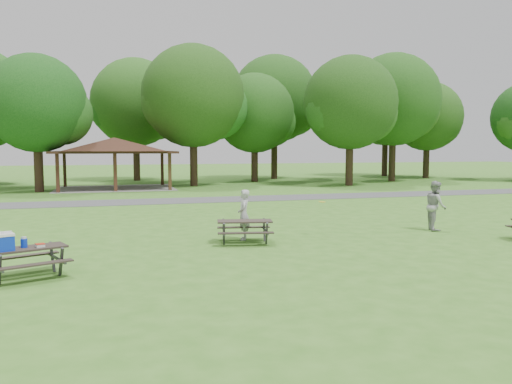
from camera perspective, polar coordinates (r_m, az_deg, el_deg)
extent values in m
plane|color=#3B7421|center=(15.06, 0.60, -6.31)|extent=(160.00, 160.00, 0.00)
cube|color=#49494B|center=(28.61, -7.54, -0.95)|extent=(120.00, 3.20, 0.02)
cube|color=#381D14|center=(35.63, -21.74, 1.99)|extent=(0.22, 0.22, 2.60)
cube|color=#352213|center=(41.01, -21.02, 2.36)|extent=(0.22, 0.22, 2.60)
cube|color=#3D2116|center=(35.47, -15.78, 2.14)|extent=(0.22, 0.22, 2.60)
cube|color=black|center=(40.86, -15.84, 2.49)|extent=(0.22, 0.22, 2.60)
cube|color=#3D2816|center=(35.69, -9.82, 2.27)|extent=(0.22, 0.22, 2.60)
cube|color=#391F15|center=(41.06, -10.67, 2.61)|extent=(0.22, 0.22, 2.60)
cube|color=black|center=(38.13, -15.86, 4.40)|extent=(8.60, 6.60, 0.16)
pyramid|color=#331C14|center=(38.13, -15.88, 5.27)|extent=(7.01, 7.01, 1.00)
cube|color=gray|center=(38.24, -15.77, 0.41)|extent=(8.40, 6.40, 0.03)
sphere|color=#174112|center=(44.26, -26.87, 8.41)|extent=(5.07, 5.07, 5.07)
cylinder|color=black|center=(36.95, -23.59, 2.72)|extent=(0.60, 0.60, 3.50)
sphere|color=#124213|center=(37.06, -23.82, 9.26)|extent=(6.60, 6.60, 6.60)
sphere|color=#184A15|center=(37.15, -21.43, 8.30)|extent=(4.29, 4.29, 4.29)
sphere|color=#144112|center=(37.01, -25.88, 8.42)|extent=(3.96, 3.96, 3.96)
cylinder|color=black|center=(39.64, -7.13, 3.60)|extent=(0.60, 0.60, 4.02)
sphere|color=#1B4112|center=(39.84, -7.21, 10.83)|extent=(8.00, 8.00, 8.00)
sphere|color=#174F16|center=(40.38, -4.70, 9.63)|extent=(5.20, 5.20, 5.20)
sphere|color=#1C4513|center=(39.36, -9.49, 9.99)|extent=(4.80, 4.80, 4.80)
cylinder|color=black|center=(44.38, -0.16, 3.40)|extent=(0.60, 0.60, 3.43)
sphere|color=#194513|center=(44.47, -0.17, 9.00)|extent=(7.00, 7.00, 7.00)
sphere|color=#1C4F16|center=(45.17, 1.67, 8.05)|extent=(4.55, 4.55, 4.55)
sphere|color=#1E4A15|center=(43.88, -1.87, 8.37)|extent=(4.20, 4.20, 4.20)
cylinder|color=black|center=(40.50, 10.62, 3.41)|extent=(0.60, 0.60, 3.78)
sphere|color=#194012|center=(40.65, 10.73, 10.00)|extent=(7.40, 7.40, 7.40)
sphere|color=#1E4F16|center=(41.63, 12.59, 8.82)|extent=(4.81, 4.81, 4.81)
sphere|color=#1A4915|center=(39.78, 8.92, 9.33)|extent=(4.44, 4.44, 4.44)
cylinder|color=black|center=(46.48, 15.29, 3.77)|extent=(0.60, 0.60, 4.20)
sphere|color=#194513|center=(46.68, 15.44, 10.14)|extent=(8.20, 8.20, 8.20)
sphere|color=#224D16|center=(47.84, 17.13, 8.98)|extent=(5.33, 5.33, 5.33)
sphere|color=#1B4614|center=(45.62, 13.78, 9.52)|extent=(4.92, 4.92, 4.92)
cylinder|color=black|center=(52.71, 18.87, 3.46)|extent=(0.60, 0.60, 3.57)
sphere|color=#1C4614|center=(52.79, 19.00, 8.17)|extent=(6.80, 6.80, 6.80)
sphere|color=#184714|center=(53.89, 20.14, 7.34)|extent=(4.42, 4.42, 4.42)
sphere|color=#164212|center=(51.83, 17.88, 7.70)|extent=(4.08, 4.08, 4.08)
cylinder|color=#331E16|center=(47.19, -13.49, 3.79)|extent=(0.60, 0.60, 4.13)
sphere|color=#1D4C15|center=(47.37, -13.62, 9.92)|extent=(8.00, 8.00, 8.00)
sphere|color=#1F4914|center=(47.72, -11.43, 8.96)|extent=(5.20, 5.20, 5.20)
sphere|color=#154413|center=(47.07, -15.56, 9.18)|extent=(4.80, 4.80, 4.80)
cylinder|color=black|center=(48.60, 2.10, 4.20)|extent=(0.60, 0.60, 4.55)
sphere|color=#184212|center=(48.83, 2.12, 10.58)|extent=(8.40, 8.40, 8.40)
sphere|color=#1B4B15|center=(49.66, 4.10, 9.50)|extent=(5.46, 5.46, 5.46)
sphere|color=#184714|center=(48.08, 0.26, 9.91)|extent=(5.04, 5.04, 5.04)
cylinder|color=black|center=(55.40, 14.50, 4.00)|extent=(0.60, 0.60, 4.27)
sphere|color=#1F4B15|center=(55.56, 14.62, 9.30)|extent=(8.00, 8.00, 8.00)
sphere|color=#1C4915|center=(56.70, 16.02, 8.37)|extent=(5.20, 5.20, 5.20)
sphere|color=#204A15|center=(54.54, 13.25, 8.78)|extent=(4.80, 4.80, 4.80)
cube|color=#2B241F|center=(12.56, -24.71, -5.89)|extent=(1.80, 1.23, 0.05)
cube|color=#2C2420|center=(12.09, -24.06, -7.61)|extent=(1.64, 0.84, 0.04)
cube|color=#322B24|center=(13.14, -25.22, -6.67)|extent=(1.64, 0.84, 0.04)
cube|color=#3A3A3C|center=(12.16, -27.25, -7.96)|extent=(0.18, 0.35, 0.73)
cube|color=#3A3B3D|center=(12.45, -21.38, -7.46)|extent=(0.18, 0.35, 0.73)
cube|color=#454447|center=(13.11, -22.26, -6.87)|extent=(0.18, 0.35, 0.73)
cube|color=#3D3D40|center=(12.77, -21.83, -7.04)|extent=(0.55, 1.28, 0.05)
cube|color=#0D31CA|center=(12.33, -26.94, -5.28)|extent=(0.51, 0.45, 0.33)
cube|color=white|center=(12.30, -26.97, -4.39)|extent=(0.53, 0.47, 0.06)
cylinder|color=silver|center=(12.29, -26.98, -4.10)|extent=(0.35, 0.16, 0.03)
cylinder|color=#0D30C3|center=(12.57, -24.99, -5.32)|extent=(0.18, 0.18, 0.20)
cylinder|color=silver|center=(12.55, -25.01, -4.76)|extent=(0.14, 0.14, 0.05)
cube|color=silver|center=(12.50, -23.45, -5.64)|extent=(0.24, 0.24, 0.06)
cube|color=red|center=(12.49, -23.46, -5.46)|extent=(0.25, 0.25, 0.01)
cube|color=#312823|center=(15.58, -1.31, -3.35)|extent=(1.79, 0.98, 0.05)
cube|color=#2B231F|center=(15.07, -1.16, -4.71)|extent=(1.71, 0.56, 0.04)
cube|color=#322A24|center=(16.17, -1.44, -4.05)|extent=(1.71, 0.56, 0.04)
cube|color=#434346|center=(15.25, -3.67, -4.85)|extent=(0.12, 0.36, 0.74)
cube|color=#3B3B3D|center=(15.95, -3.73, -4.42)|extent=(0.12, 0.36, 0.74)
cube|color=#3D3D3F|center=(15.60, -3.70, -4.53)|extent=(0.32, 1.36, 0.05)
cube|color=#464649|center=(15.34, 1.23, -4.79)|extent=(0.12, 0.36, 0.74)
cube|color=#38383B|center=(16.04, 0.94, -4.36)|extent=(0.12, 0.36, 0.74)
cube|color=#3B3B3D|center=(15.68, 1.08, -4.47)|extent=(0.32, 1.36, 0.05)
cylinder|color=yellow|center=(16.96, 7.57, -1.12)|extent=(0.23, 0.23, 0.02)
imported|color=#AEAEB1|center=(16.15, -1.41, -2.61)|extent=(0.53, 0.67, 1.63)
imported|color=#A0A0A3|center=(19.11, 19.84, -1.48)|extent=(0.95, 1.06, 1.79)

